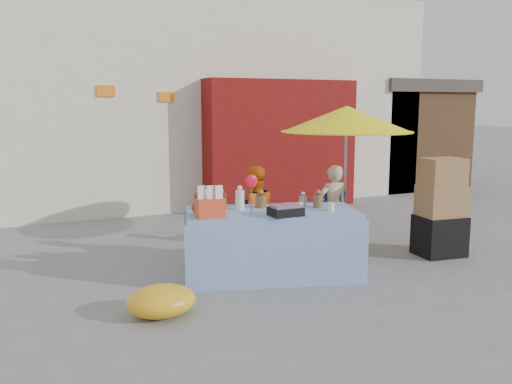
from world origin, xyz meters
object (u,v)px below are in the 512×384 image
market_table (271,242)px  box_stack (441,211)px  chair_right (337,236)px  vendor_orange (254,214)px  chair_left (258,245)px  vendor_beige (333,209)px  umbrella (347,120)px

market_table → box_stack: bearing=13.4°
chair_right → vendor_orange: (-1.25, 0.13, 0.40)m
market_table → chair_left: (0.05, 0.51, -0.17)m
chair_right → vendor_beige: vendor_beige is taller
box_stack → chair_left: bearing=164.9°
chair_left → chair_right: size_ratio=1.00×
market_table → vendor_beige: bearing=43.4°
vendor_orange → chair_left: bearing=91.7°
market_table → umbrella: umbrella is taller
chair_right → umbrella: umbrella is taller
chair_right → vendor_beige: bearing=91.7°
market_table → vendor_beige: market_table is taller
market_table → chair_right: market_table is taller
chair_left → vendor_beige: vendor_beige is taller
chair_left → umbrella: (1.55, 0.28, 1.64)m
market_table → chair_right: 1.41m
chair_right → umbrella: bearing=45.0°
chair_left → vendor_beige: size_ratio=0.68×
vendor_beige → box_stack: box_stack is taller
vendor_beige → umbrella: umbrella is taller
chair_left → chair_right: same height
market_table → vendor_orange: bearing=102.6°
chair_left → chair_right: bearing=1.5°
chair_right → vendor_beige: (-0.00, 0.13, 0.37)m
umbrella → chair_right: bearing=-136.5°
chair_right → box_stack: (1.26, -0.68, 0.38)m
chair_left → vendor_beige: (1.25, 0.13, 0.37)m
chair_left → vendor_orange: size_ratio=0.65×
vendor_beige → umbrella: size_ratio=0.60×
box_stack → umbrella: bearing=135.0°
vendor_orange → chair_right: bearing=175.4°
market_table → box_stack: box_stack is taller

